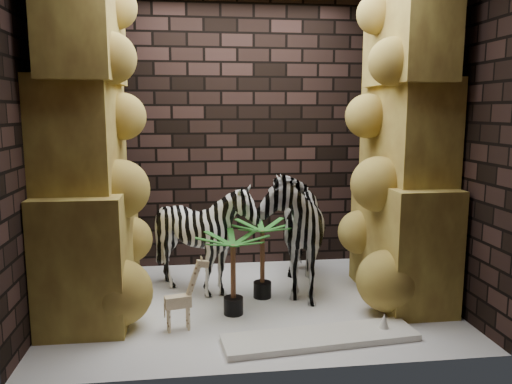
{
  "coord_description": "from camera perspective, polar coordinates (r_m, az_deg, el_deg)",
  "views": [
    {
      "loc": [
        -0.52,
        -4.41,
        1.75
      ],
      "look_at": [
        0.06,
        0.15,
        1.01
      ],
      "focal_mm": 35.55,
      "sensor_mm": 36.0,
      "label": 1
    }
  ],
  "objects": [
    {
      "name": "giraffe_toy",
      "position": [
        4.17,
        -8.8,
        -11.26
      ],
      "size": [
        0.33,
        0.17,
        0.61
      ],
      "primitive_type": null,
      "rotation": [
        0.0,
        0.0,
        0.21
      ],
      "color": "beige",
      "rests_on": "floor"
    },
    {
      "name": "zebra_left",
      "position": [
        4.88,
        -5.81,
        -5.74
      ],
      "size": [
        1.01,
        1.2,
        1.0
      ],
      "primitive_type": "imported",
      "rotation": [
        0.0,
        0.0,
        0.11
      ],
      "color": "white",
      "rests_on": "floor"
    },
    {
      "name": "wall_back",
      "position": [
        5.69,
        -2.07,
        6.61
      ],
      "size": [
        3.5,
        0.0,
        3.5
      ],
      "primitive_type": "plane",
      "rotation": [
        1.57,
        0.0,
        0.0
      ],
      "color": "black",
      "rests_on": "ground"
    },
    {
      "name": "zebra_right",
      "position": [
        4.95,
        3.83,
        -2.75
      ],
      "size": [
        0.8,
        1.3,
        1.46
      ],
      "primitive_type": "imported",
      "rotation": [
        0.0,
        0.0,
        -0.11
      ],
      "color": "white",
      "rests_on": "floor"
    },
    {
      "name": "wall_front",
      "position": [
        3.22,
        2.04,
        4.66
      ],
      "size": [
        3.5,
        0.0,
        3.5
      ],
      "primitive_type": "plane",
      "rotation": [
        -1.57,
        0.0,
        0.0
      ],
      "color": "black",
      "rests_on": "ground"
    },
    {
      "name": "floor",
      "position": [
        4.78,
        -0.55,
        -12.36
      ],
      "size": [
        3.5,
        3.5,
        0.0
      ],
      "primitive_type": "plane",
      "color": "white",
      "rests_on": "ground"
    },
    {
      "name": "palm_back",
      "position": [
        4.42,
        -2.58,
        -9.22
      ],
      "size": [
        0.36,
        0.36,
        0.72
      ],
      "primitive_type": null,
      "color": "#27711E",
      "rests_on": "floor"
    },
    {
      "name": "wall_right",
      "position": [
        4.97,
        19.99,
        5.7
      ],
      "size": [
        0.0,
        3.0,
        3.0
      ],
      "primitive_type": "plane",
      "rotation": [
        1.57,
        0.0,
        -1.57
      ],
      "color": "black",
      "rests_on": "ground"
    },
    {
      "name": "palm_front",
      "position": [
        4.79,
        0.72,
        -7.58
      ],
      "size": [
        0.36,
        0.36,
        0.74
      ],
      "primitive_type": null,
      "color": "#27711E",
      "rests_on": "floor"
    },
    {
      "name": "surfboard",
      "position": [
        4.09,
        7.27,
        -15.93
      ],
      "size": [
        1.54,
        0.52,
        0.05
      ],
      "primitive_type": "cube",
      "rotation": [
        0.0,
        0.0,
        0.1
      ],
      "color": "white",
      "rests_on": "floor"
    },
    {
      "name": "rock_pillar_left",
      "position": [
        4.51,
        -18.64,
        5.47
      ],
      "size": [
        0.68,
        1.3,
        3.0
      ],
      "primitive_type": null,
      "color": "gold",
      "rests_on": "floor"
    },
    {
      "name": "wall_left",
      "position": [
        4.59,
        -22.95,
        5.29
      ],
      "size": [
        0.0,
        3.0,
        3.0
      ],
      "primitive_type": "plane",
      "rotation": [
        1.57,
        0.0,
        1.57
      ],
      "color": "black",
      "rests_on": "ground"
    },
    {
      "name": "rock_pillar_right",
      "position": [
        4.83,
        16.49,
        5.79
      ],
      "size": [
        0.58,
        1.25,
        3.0
      ],
      "primitive_type": null,
      "color": "gold",
      "rests_on": "floor"
    }
  ]
}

